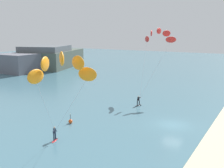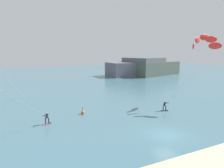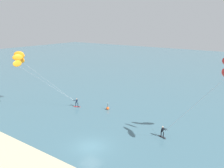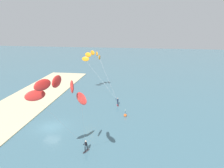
{
  "view_description": "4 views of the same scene",
  "coord_description": "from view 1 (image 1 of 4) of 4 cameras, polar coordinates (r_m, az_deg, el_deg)",
  "views": [
    {
      "loc": [
        -35.34,
        -10.75,
        12.47
      ],
      "look_at": [
        -0.16,
        9.16,
        4.66
      ],
      "focal_mm": 45.69,
      "sensor_mm": 36.0,
      "label": 1
    },
    {
      "loc": [
        -15.78,
        -17.64,
        9.69
      ],
      "look_at": [
        -4.06,
        6.19,
        5.48
      ],
      "focal_mm": 32.79,
      "sensor_mm": 36.0,
      "label": 2
    },
    {
      "loc": [
        18.56,
        -21.05,
        15.75
      ],
      "look_at": [
        -1.79,
        7.28,
        6.64
      ],
      "focal_mm": 38.19,
      "sensor_mm": 36.0,
      "label": 3
    },
    {
      "loc": [
        33.54,
        15.74,
        17.52
      ],
      "look_at": [
        -4.86,
        9.81,
        6.72
      ],
      "focal_mm": 36.43,
      "sensor_mm": 36.0,
      "label": 4
    }
  ],
  "objects": [
    {
      "name": "ground_plane",
      "position": [
        38.99,
        12.04,
        -7.97
      ],
      "size": [
        240.0,
        240.0,
        0.0
      ],
      "primitive_type": "plane",
      "color": "#426B7A"
    },
    {
      "name": "distant_headland",
      "position": [
        94.75,
        -13.2,
        4.91
      ],
      "size": [
        32.55,
        18.69,
        7.26
      ],
      "color": "#4C564C",
      "rests_on": "ground"
    },
    {
      "name": "kitesurfer_nearshore",
      "position": [
        52.72,
        9.22,
        9.18
      ],
      "size": [
        9.68,
        6.29,
        12.7
      ],
      "color": "#333338",
      "rests_on": "ground"
    },
    {
      "name": "marker_buoy",
      "position": [
        38.95,
        -8.32,
        -7.39
      ],
      "size": [
        0.56,
        0.56,
        1.38
      ],
      "color": "#EA5119",
      "rests_on": "ground"
    },
    {
      "name": "kitesurfer_mid_water",
      "position": [
        22.27,
        -10.08,
        2.48
      ],
      "size": [
        9.71,
        9.53,
        10.84
      ],
      "color": "red",
      "rests_on": "ground"
    }
  ]
}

